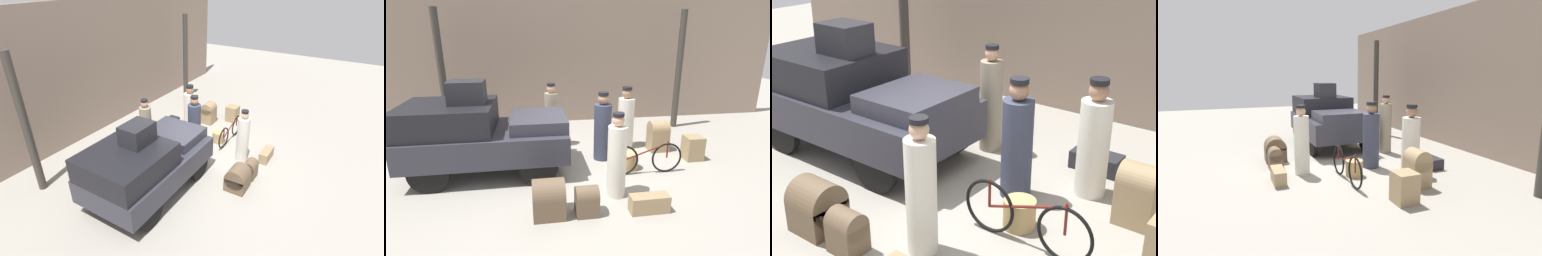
# 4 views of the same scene
# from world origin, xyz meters

# --- Properties ---
(ground_plane) EXTENTS (30.00, 30.00, 0.00)m
(ground_plane) POSITION_xyz_m (0.00, 0.00, 0.00)
(ground_plane) COLOR gray
(station_building_facade) EXTENTS (16.00, 0.15, 4.50)m
(station_building_facade) POSITION_xyz_m (0.00, 4.08, 2.25)
(station_building_facade) COLOR gray
(station_building_facade) RESTS_ON ground
(canopy_pillar_left) EXTENTS (0.20, 0.20, 3.73)m
(canopy_pillar_left) POSITION_xyz_m (-3.34, 2.78, 1.86)
(canopy_pillar_left) COLOR #38332D
(canopy_pillar_left) RESTS_ON ground
(canopy_pillar_right) EXTENTS (0.20, 0.20, 3.73)m
(canopy_pillar_right) POSITION_xyz_m (3.90, 2.78, 1.86)
(canopy_pillar_right) COLOR #38332D
(canopy_pillar_right) RESTS_ON ground
(truck) EXTENTS (3.50, 1.86, 1.62)m
(truck) POSITION_xyz_m (-1.99, 0.24, 0.92)
(truck) COLOR black
(truck) RESTS_ON ground
(bicycle) EXTENTS (1.74, 0.04, 0.76)m
(bicycle) POSITION_xyz_m (1.62, -0.47, 0.37)
(bicycle) COLOR black
(bicycle) RESTS_ON ground
(wicker_basket) EXTENTS (0.41, 0.41, 0.38)m
(wicker_basket) POSITION_xyz_m (1.36, -0.16, 0.19)
(wicker_basket) COLOR tan
(wicker_basket) RESTS_ON ground
(porter_standing_middle) EXTENTS (0.43, 0.43, 1.72)m
(porter_standing_middle) POSITION_xyz_m (0.87, 0.52, 0.78)
(porter_standing_middle) COLOR #33384C
(porter_standing_middle) RESTS_ON ground
(porter_lifting_near_truck) EXTENTS (0.44, 0.44, 1.70)m
(porter_lifting_near_truck) POSITION_xyz_m (1.68, 1.19, 0.77)
(porter_lifting_near_truck) COLOR silver
(porter_lifting_near_truck) RESTS_ON ground
(porter_with_bicycle) EXTENTS (0.37, 0.37, 1.78)m
(porter_with_bicycle) POSITION_xyz_m (-0.31, 1.59, 0.82)
(porter_with_bicycle) COLOR gray
(porter_with_bicycle) RESTS_ON ground
(conductor_in_dark_uniform) EXTENTS (0.36, 0.36, 1.69)m
(conductor_in_dark_uniform) POSITION_xyz_m (0.72, -1.27, 0.77)
(conductor_in_dark_uniform) COLOR silver
(conductor_in_dark_uniform) RESTS_ON ground
(suitcase_tan_flat) EXTENTS (0.71, 0.26, 0.33)m
(suitcase_tan_flat) POSITION_xyz_m (1.16, -1.92, 0.16)
(suitcase_tan_flat) COLOR #937A56
(suitcase_tan_flat) RESTS_ON ground
(trunk_large_brown) EXTENTS (0.76, 0.39, 0.28)m
(trunk_large_brown) POSITION_xyz_m (1.44, 1.93, 0.14)
(trunk_large_brown) COLOR #232328
(trunk_large_brown) RESTS_ON ground
(trunk_umber_medium) EXTENTS (0.43, 0.43, 0.60)m
(trunk_umber_medium) POSITION_xyz_m (3.12, 0.13, 0.30)
(trunk_umber_medium) COLOR #937A56
(trunk_umber_medium) RESTS_ON ground
(trunk_barrel_dark) EXTENTS (0.40, 0.35, 0.55)m
(trunk_barrel_dark) POSITION_xyz_m (0.04, -1.82, 0.28)
(trunk_barrel_dark) COLOR brown
(trunk_barrel_dark) RESTS_ON ground
(suitcase_small_leather) EXTENTS (0.49, 0.45, 0.83)m
(suitcase_small_leather) POSITION_xyz_m (2.49, 0.84, 0.43)
(suitcase_small_leather) COLOR #937A56
(suitcase_small_leather) RESTS_ON ground
(suitcase_black_upright) EXTENTS (0.56, 0.56, 0.68)m
(suitcase_black_upright) POSITION_xyz_m (-0.62, -1.73, 0.32)
(suitcase_black_upright) COLOR brown
(suitcase_black_upright) RESTS_ON ground
(trunk_on_truck_roof) EXTENTS (0.74, 0.58, 0.49)m
(trunk_on_truck_roof) POSITION_xyz_m (-2.19, 0.24, 1.86)
(trunk_on_truck_roof) COLOR #232328
(trunk_on_truck_roof) RESTS_ON truck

